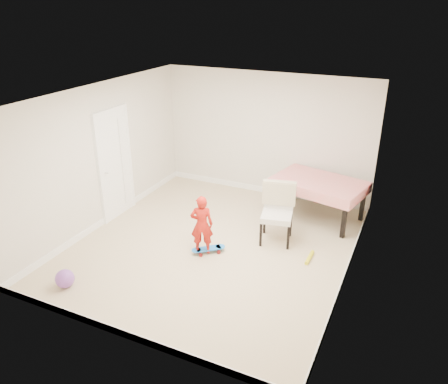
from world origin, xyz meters
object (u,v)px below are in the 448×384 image
at_px(child, 202,227).
at_px(skateboard, 208,250).
at_px(dining_table, 317,199).
at_px(dining_chair, 277,214).
at_px(balloon, 65,279).

bearing_deg(child, skateboard, -163.67).
bearing_deg(skateboard, dining_table, 15.96).
height_order(dining_table, child, child).
distance_m(dining_table, dining_chair, 1.27).
height_order(dining_table, skateboard, dining_table).
distance_m(dining_table, child, 2.54).
distance_m(skateboard, child, 0.48).
distance_m(dining_table, balloon, 4.72).
relative_size(dining_table, child, 1.62).
xyz_separation_m(dining_table, skateboard, (-1.32, -2.04, -0.35)).
height_order(skateboard, child, child).
bearing_deg(balloon, child, 49.70).
height_order(dining_table, dining_chair, dining_chair).
bearing_deg(skateboard, child, 179.92).
xyz_separation_m(dining_chair, balloon, (-2.39, -2.59, -0.38)).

